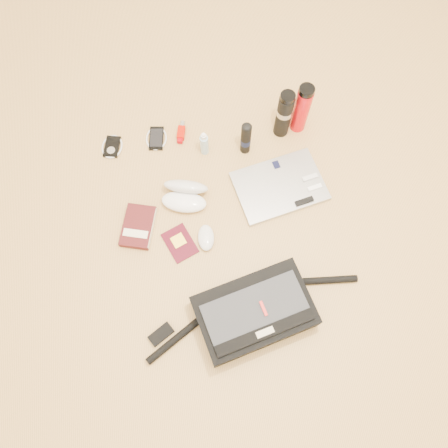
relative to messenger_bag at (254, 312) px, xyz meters
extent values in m
plane|color=tan|center=(-0.04, 0.30, -0.05)|extent=(4.00, 4.00, 0.00)
cube|color=black|center=(0.00, 0.00, 0.00)|extent=(0.44, 0.33, 0.10)
cube|color=#2D2E33|center=(0.00, -0.01, 0.05)|extent=(0.38, 0.25, 0.01)
cube|color=black|center=(0.02, -0.08, 0.05)|extent=(0.35, 0.12, 0.01)
cube|color=beige|center=(0.02, -0.08, 0.05)|extent=(0.07, 0.04, 0.01)
cube|color=red|center=(0.03, 0.00, 0.05)|extent=(0.02, 0.05, 0.01)
cylinder|color=black|center=(-0.29, -0.05, -0.04)|extent=(0.22, 0.15, 0.03)
cylinder|color=black|center=(0.28, 0.08, -0.04)|extent=(0.25, 0.05, 0.03)
cube|color=black|center=(-0.34, -0.02, -0.04)|extent=(0.10, 0.08, 0.02)
cube|color=#A8A8AA|center=(0.19, 0.49, -0.04)|extent=(0.39, 0.31, 0.02)
cube|color=black|center=(0.19, 0.58, -0.03)|extent=(0.03, 0.04, 0.00)
cube|color=silver|center=(0.32, 0.50, -0.02)|extent=(0.07, 0.03, 0.01)
cube|color=white|center=(0.33, 0.46, -0.02)|extent=(0.06, 0.03, 0.01)
cube|color=black|center=(0.27, 0.40, -0.02)|extent=(0.08, 0.04, 0.01)
cube|color=#421113|center=(-0.39, 0.40, -0.04)|extent=(0.16, 0.20, 0.03)
cube|color=beige|center=(-0.33, 0.38, -0.04)|extent=(0.05, 0.16, 0.03)
cube|color=#F2E7C2|center=(-0.40, 0.36, -0.02)|extent=(0.10, 0.06, 0.00)
cube|color=#440714|center=(-0.23, 0.31, -0.05)|extent=(0.14, 0.16, 0.01)
cube|color=gold|center=(-0.24, 0.32, -0.05)|extent=(0.06, 0.06, 0.00)
ellipsoid|color=silver|center=(-0.13, 0.31, -0.03)|extent=(0.07, 0.11, 0.03)
ellipsoid|color=white|center=(-0.20, 0.47, -0.03)|extent=(0.20, 0.13, 0.05)
ellipsoid|color=silver|center=(-0.18, 0.52, 0.00)|extent=(0.20, 0.14, 0.10)
ellipsoid|color=black|center=(-0.23, 0.48, -0.02)|extent=(0.05, 0.04, 0.02)
ellipsoid|color=black|center=(-0.16, 0.46, -0.02)|extent=(0.05, 0.04, 0.02)
cylinder|color=black|center=(-0.20, 0.47, -0.02)|extent=(0.03, 0.01, 0.01)
cube|color=black|center=(-0.47, 0.77, -0.05)|extent=(0.08, 0.11, 0.01)
cylinder|color=#B6B6B9|center=(-0.47, 0.75, -0.04)|extent=(0.04, 0.04, 0.00)
torus|color=silver|center=(-0.47, 0.77, -0.05)|extent=(0.11, 0.11, 0.01)
cube|color=black|center=(-0.28, 0.79, -0.05)|extent=(0.07, 0.12, 0.01)
cube|color=black|center=(-0.28, 0.79, -0.04)|extent=(0.06, 0.09, 0.00)
torus|color=white|center=(-0.28, 0.79, -0.05)|extent=(0.10, 0.10, 0.01)
cube|color=#B60D00|center=(-0.17, 0.79, -0.04)|extent=(0.04, 0.06, 0.03)
cube|color=#B10008|center=(-0.18, 0.76, -0.04)|extent=(0.03, 0.02, 0.02)
cylinder|color=#AFAFB2|center=(-0.16, 0.83, -0.04)|extent=(0.03, 0.04, 0.02)
cylinder|color=#9EC4D9|center=(-0.09, 0.70, 0.00)|extent=(0.04, 0.04, 0.10)
cylinder|color=white|center=(-0.09, 0.70, 0.06)|extent=(0.02, 0.02, 0.02)
cylinder|color=white|center=(-0.09, 0.70, 0.07)|extent=(0.01, 0.01, 0.01)
cylinder|color=black|center=(0.08, 0.68, 0.03)|extent=(0.05, 0.05, 0.17)
cylinder|color=#0B1333|center=(0.08, 0.68, 0.01)|extent=(0.05, 0.05, 0.03)
ellipsoid|color=black|center=(0.08, 0.68, 0.12)|extent=(0.05, 0.05, 0.02)
cylinder|color=black|center=(0.25, 0.75, 0.06)|extent=(0.07, 0.07, 0.22)
cylinder|color=#B6B6B9|center=(0.25, 0.75, 0.09)|extent=(0.07, 0.07, 0.03)
cylinder|color=black|center=(0.25, 0.75, 0.18)|extent=(0.06, 0.06, 0.02)
cylinder|color=red|center=(0.32, 0.76, 0.06)|extent=(0.08, 0.08, 0.23)
cylinder|color=black|center=(0.32, 0.76, 0.19)|extent=(0.07, 0.07, 0.02)
camera|label=1|loc=(-0.14, -0.24, 1.55)|focal=35.00mm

